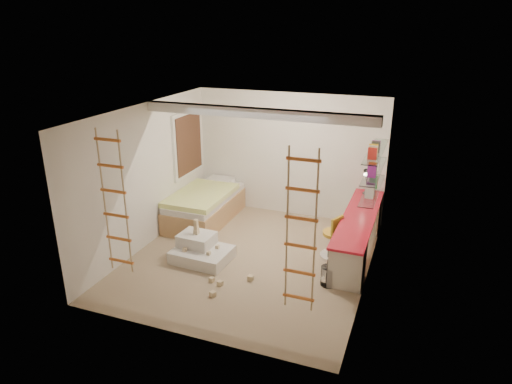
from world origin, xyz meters
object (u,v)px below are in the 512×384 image
at_px(bed, 205,206).
at_px(play_platform, 201,250).
at_px(swivel_chair, 334,242).
at_px(desk, 358,233).

relative_size(bed, play_platform, 2.00).
relative_size(swivel_chair, play_platform, 0.80).
bearing_deg(swivel_chair, play_platform, -158.13).
height_order(bed, swivel_chair, swivel_chair).
bearing_deg(play_platform, bed, 113.77).
xyz_separation_m(bed, play_platform, (0.67, -1.53, -0.16)).
xyz_separation_m(swivel_chair, play_platform, (-2.17, -0.87, -0.13)).
bearing_deg(bed, play_platform, -66.23).
distance_m(desk, play_platform, 2.79).
bearing_deg(play_platform, desk, 24.76).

